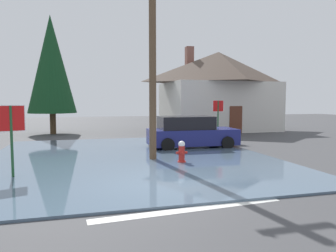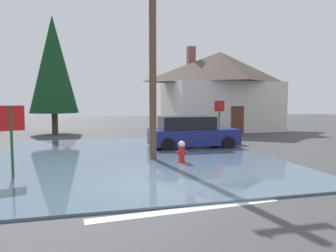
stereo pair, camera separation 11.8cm
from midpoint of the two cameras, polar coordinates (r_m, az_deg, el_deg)
name	(u,v)px [view 2 (the right image)]	position (r m, az deg, el deg)	size (l,w,h in m)	color
ground_plane	(160,187)	(9.08, -1.14, -10.94)	(80.00, 80.00, 0.10)	#424244
flood_puddle	(130,157)	(13.33, -6.64, -5.58)	(11.35, 12.93, 0.07)	#4C6075
lane_stop_bar	(189,209)	(7.14, 4.34, -14.85)	(4.47, 0.30, 0.01)	silver
stop_sign_near	(11,126)	(10.63, -26.31, -0.01)	(0.77, 0.28, 2.25)	#1E4C28
fire_hydrant	(182,153)	(11.92, 2.78, -4.83)	(0.44, 0.38, 0.87)	#AD231E
utility_pole	(153,61)	(12.51, -2.52, 11.79)	(1.60, 0.28, 7.55)	brown
stop_sign_far	(219,112)	(18.81, 9.46, 2.49)	(0.68, 0.08, 2.42)	#1E4C28
house	(220,90)	(26.10, 9.51, 6.51)	(9.23, 6.76, 6.82)	beige
parked_car	(191,133)	(15.96, 4.46, -1.23)	(4.49, 2.17, 1.60)	navy
pine_tree_tall_left	(53,65)	(24.18, -19.99, 10.44)	(3.37, 3.37, 8.43)	#4C3823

